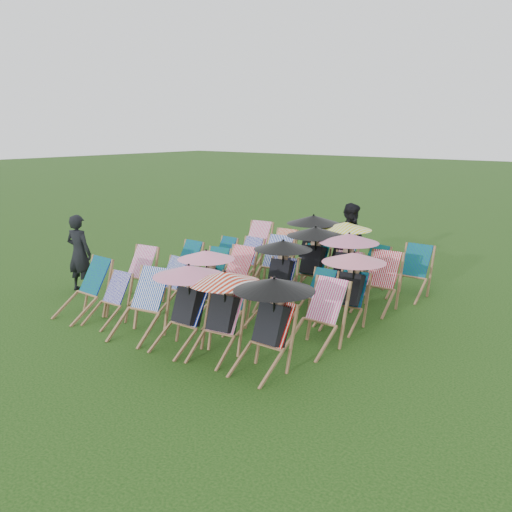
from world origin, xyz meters
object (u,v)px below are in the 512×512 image
Objects in this scene: deckchair_29 at (411,272)px; person_left at (79,253)px; deckchair_5 at (267,324)px; deckchair_0 at (83,289)px; person_rear at (351,241)px.

deckchair_29 is 0.63× the size of person_left.
deckchair_5 is at bearing 159.27° from person_left.
deckchair_5 is at bearing 4.36° from deckchair_0.
person_rear is at bearing 107.65° from deckchair_5.
person_left is (-1.43, 0.93, 0.28)m from deckchair_0.
person_rear reaches higher than deckchair_5.
person_rear reaches higher than deckchair_29.
person_rear is (3.75, 4.25, 0.05)m from person_left.
deckchair_29 is at bearing -157.67° from person_left.
deckchair_5 is at bearing 141.05° from person_rear.
deckchair_29 is 6.54m from person_left.
person_rear is (-1.61, 0.51, 0.34)m from deckchair_29.
person_rear reaches higher than deckchair_0.
deckchair_0 is 3.90m from deckchair_5.
deckchair_0 is at bearing 99.56° from person_rear.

